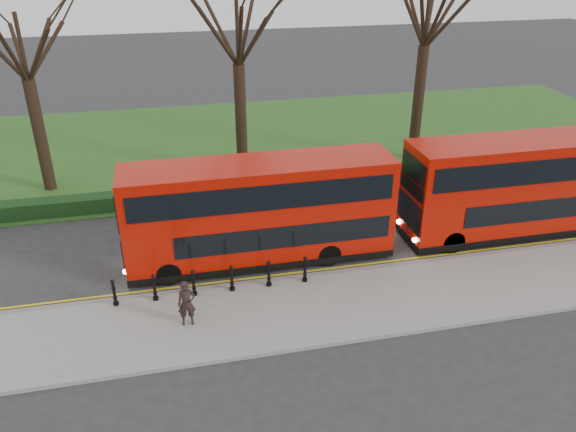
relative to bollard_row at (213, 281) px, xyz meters
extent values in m
plane|color=#28282B|center=(0.78, 1.35, -0.65)|extent=(120.00, 120.00, 0.00)
cube|color=gray|center=(0.78, -1.65, -0.57)|extent=(60.00, 4.00, 0.15)
cube|color=slate|center=(0.78, 0.35, -0.57)|extent=(60.00, 0.25, 0.16)
cube|color=#254F1A|center=(0.78, 16.35, -0.62)|extent=(60.00, 18.00, 0.06)
cube|color=black|center=(0.78, 8.15, -0.25)|extent=(60.00, 0.90, 0.80)
cube|color=yellow|center=(0.78, 0.65, -0.64)|extent=(60.00, 0.10, 0.01)
cube|color=yellow|center=(0.78, 0.85, -0.64)|extent=(60.00, 0.10, 0.01)
cylinder|color=black|center=(-7.22, 11.35, 2.19)|extent=(0.60, 0.60, 5.69)
cylinder|color=black|center=(2.78, 11.35, 2.31)|extent=(0.60, 0.60, 5.92)
cylinder|color=black|center=(12.78, 11.35, 2.57)|extent=(0.60, 0.60, 6.43)
cylinder|color=black|center=(-3.43, 0.00, 0.00)|extent=(0.15, 0.15, 1.00)
cylinder|color=black|center=(-2.06, 0.00, 0.00)|extent=(0.15, 0.15, 1.00)
cylinder|color=black|center=(-0.69, 0.00, 0.00)|extent=(0.15, 0.15, 1.00)
cylinder|color=black|center=(0.69, 0.00, 0.00)|extent=(0.15, 0.15, 1.00)
cylinder|color=black|center=(2.06, 0.00, 0.00)|extent=(0.15, 0.15, 1.00)
cylinder|color=black|center=(3.43, 0.00, 0.00)|extent=(0.15, 0.15, 1.00)
cube|color=#A90F03|center=(2.15, 2.18, 1.60)|extent=(10.41, 2.36, 3.83)
cube|color=black|center=(2.15, 2.18, -0.37)|extent=(10.43, 2.38, 0.28)
cube|color=black|center=(2.91, 0.99, 0.91)|extent=(8.32, 0.04, 0.90)
cube|color=black|center=(2.15, 0.99, 2.61)|extent=(9.84, 0.04, 0.99)
cube|color=black|center=(-3.07, 2.18, 1.90)|extent=(0.06, 2.08, 0.52)
cylinder|color=black|center=(-1.54, 1.14, -0.18)|extent=(0.95, 0.28, 0.95)
cylinder|color=black|center=(-1.54, 3.22, -0.18)|extent=(0.95, 0.28, 0.95)
cylinder|color=black|center=(4.70, 1.14, -0.18)|extent=(0.95, 0.28, 0.95)
cylinder|color=black|center=(4.70, 3.22, -0.18)|extent=(0.95, 0.28, 0.95)
cube|color=#A90F03|center=(13.75, 2.06, 1.66)|extent=(10.68, 2.43, 3.93)
cube|color=black|center=(13.75, 2.06, -0.36)|extent=(10.70, 2.45, 0.29)
cube|color=black|center=(14.52, 0.84, 0.95)|extent=(8.54, 0.04, 0.92)
cube|color=black|center=(13.75, 0.84, 2.70)|extent=(10.10, 0.04, 1.02)
cube|color=black|center=(8.39, 2.06, 1.97)|extent=(0.06, 2.14, 0.53)
cylinder|color=black|center=(9.96, 0.99, -0.16)|extent=(0.97, 0.29, 0.97)
cylinder|color=black|center=(9.96, 3.13, -0.16)|extent=(0.97, 0.29, 0.97)
cylinder|color=black|center=(16.37, 3.13, -0.16)|extent=(0.97, 0.29, 0.97)
imported|color=black|center=(-1.01, -1.63, 0.32)|extent=(0.60, 0.40, 1.63)
camera|label=1|loc=(-1.05, -17.13, 11.24)|focal=35.00mm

